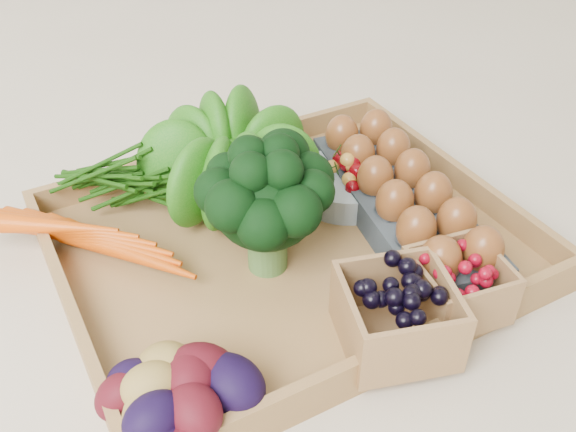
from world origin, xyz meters
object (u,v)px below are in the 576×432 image
broccoli (267,225)px  cherry_bowl (346,185)px  egg_carton (401,207)px  tray (288,249)px

broccoli → cherry_bowl: bearing=25.5°
broccoli → egg_carton: bearing=-1.0°
cherry_bowl → egg_carton: bearing=-66.7°
broccoli → cherry_bowl: size_ratio=1.16×
tray → cherry_bowl: cherry_bowl is taller
broccoli → tray: bearing=29.1°
tray → egg_carton: size_ratio=1.62×
cherry_bowl → egg_carton: size_ratio=0.40×
tray → broccoli: bearing=-150.9°
tray → broccoli: size_ratio=3.49×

